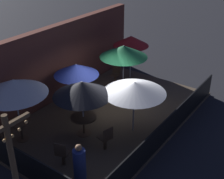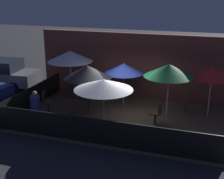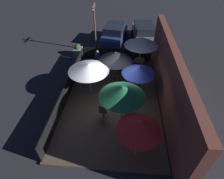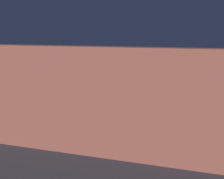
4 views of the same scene
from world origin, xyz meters
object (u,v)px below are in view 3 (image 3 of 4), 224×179
at_px(patio_umbrella_5, 139,126).
at_px(dining_table_1, 115,74).
at_px(patio_umbrella_3, 122,92).
at_px(patio_umbrella_0, 141,41).
at_px(planter_box, 78,51).
at_px(patio_chair_1, 108,60).
at_px(parked_car_1, 144,33).
at_px(dining_table_0, 139,62).
at_px(patio_umbrella_1, 115,56).
at_px(patio_umbrella_4, 139,70).
at_px(patio_umbrella_2, 89,67).
at_px(parked_car_0, 115,34).
at_px(patio_chair_2, 141,130).
at_px(patio_chair_0, 96,71).
at_px(light_post, 95,26).
at_px(patron_0, 98,59).
at_px(patio_chair_3, 103,111).

relative_size(patio_umbrella_5, dining_table_1, 2.26).
relative_size(patio_umbrella_3, patio_umbrella_5, 1.07).
relative_size(patio_umbrella_0, planter_box, 2.45).
relative_size(patio_chair_1, parked_car_1, 0.21).
bearing_deg(dining_table_1, dining_table_0, 135.00).
bearing_deg(patio_umbrella_1, patio_umbrella_4, 47.66).
bearing_deg(patio_chair_1, patio_umbrella_1, 0.00).
xyz_separation_m(patio_umbrella_2, planter_box, (-4.61, -1.85, -1.49)).
height_order(patio_umbrella_5, parked_car_0, patio_umbrella_5).
distance_m(patio_chair_2, parked_car_1, 10.49).
distance_m(patio_chair_0, patio_chair_1, 1.58).
bearing_deg(patio_umbrella_1, parked_car_0, -175.58).
xyz_separation_m(patio_umbrella_1, patio_umbrella_5, (5.04, 1.21, 0.07)).
bearing_deg(parked_car_0, dining_table_0, 32.67).
bearing_deg(planter_box, parked_car_1, 118.84).
relative_size(patio_chair_1, parked_car_0, 0.22).
bearing_deg(patio_chair_2, light_post, 2.23).
relative_size(patron_0, parked_car_1, 0.27).
xyz_separation_m(patio_chair_1, patron_0, (-0.07, -0.78, 0.02)).
distance_m(dining_table_0, patio_chair_0, 3.07).
xyz_separation_m(patio_umbrella_4, parked_car_1, (-7.55, 0.80, -1.06)).
xyz_separation_m(dining_table_0, parked_car_0, (-4.45, -2.03, 0.12)).
bearing_deg(patio_chair_3, patron_0, 18.24).
distance_m(patio_umbrella_4, patio_chair_2, 3.19).
height_order(dining_table_1, light_post, light_post).
distance_m(dining_table_1, patron_0, 2.27).
height_order(patio_umbrella_0, dining_table_0, patio_umbrella_0).
bearing_deg(patio_chair_2, planter_box, 12.38).
xyz_separation_m(patio_umbrella_4, dining_table_0, (-2.78, 0.23, -1.18)).
bearing_deg(patio_chair_3, parked_car_0, 7.30).
xyz_separation_m(patio_umbrella_2, patio_chair_3, (1.90, 0.99, -1.28)).
bearing_deg(dining_table_1, patio_chair_1, -161.23).
relative_size(patio_umbrella_1, patio_umbrella_4, 1.05).
relative_size(patio_umbrella_0, patio_umbrella_5, 1.10).
bearing_deg(patio_chair_1, planter_box, -141.03).
height_order(patio_umbrella_3, parked_car_0, patio_umbrella_3).
bearing_deg(patio_umbrella_5, patio_chair_0, -155.35).
relative_size(patio_umbrella_2, patio_chair_2, 2.44).
bearing_deg(patio_umbrella_0, patio_umbrella_4, -4.73).
xyz_separation_m(patio_chair_0, patio_chair_1, (-1.44, 0.64, 0.01)).
distance_m(patio_umbrella_0, patio_chair_3, 5.31).
distance_m(patio_umbrella_1, patio_umbrella_2, 1.82).
bearing_deg(patio_chair_3, patio_chair_2, -112.38).
xyz_separation_m(patio_umbrella_2, light_post, (-5.51, -0.53, 0.22)).
bearing_deg(patio_chair_0, patio_chair_3, -62.04).
height_order(parked_car_0, parked_car_1, same).
height_order(dining_table_0, light_post, light_post).
height_order(patio_umbrella_2, patio_umbrella_5, patio_umbrella_5).
distance_m(parked_car_0, parked_car_1, 2.62).
relative_size(patio_umbrella_3, dining_table_1, 2.41).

